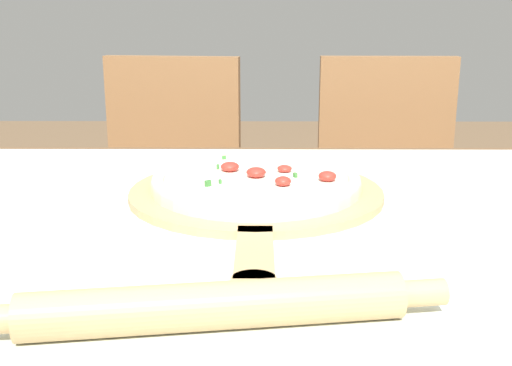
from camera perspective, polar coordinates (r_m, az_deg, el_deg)
The scene contains 7 objects.
dining_table at distance 0.96m, azimuth 2.38°, elevation -8.71°, with size 1.41×0.91×0.75m.
towel_cloth at distance 0.93m, azimuth 2.45°, elevation -2.76°, with size 1.33×0.83×0.00m.
pizza_peel at distance 0.98m, azimuth 0.01°, elevation -1.14°, with size 0.39×0.56×0.01m.
pizza at distance 0.99m, azimuth 0.03°, elevation 0.18°, with size 0.32×0.32×0.03m.
rolling_pin at distance 0.60m, azimuth -3.70°, elevation -10.84°, with size 0.44×0.09×0.04m.
chair_left at distance 1.80m, azimuth -7.84°, elevation -1.24°, with size 0.44×0.44×0.91m.
chair_right at distance 1.82m, azimuth 11.62°, elevation -1.26°, with size 0.41×0.41×0.91m.
Camera 1 is at (-0.03, -0.88, 1.04)m, focal length 45.00 mm.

